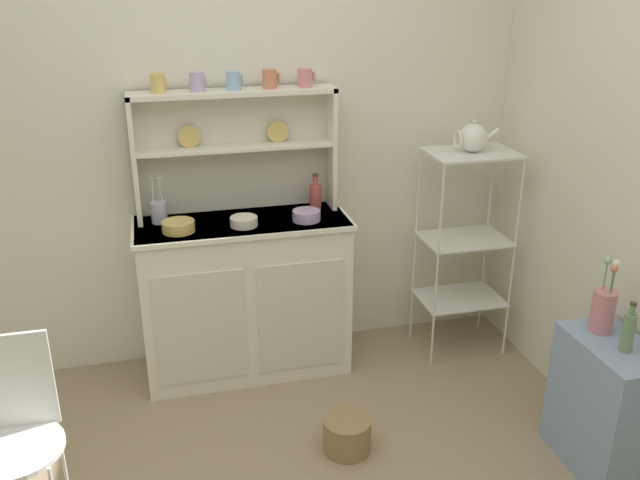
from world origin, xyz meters
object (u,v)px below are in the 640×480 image
(wire_chair, at_px, (13,425))
(floor_basket, at_px, (347,435))
(utensil_jar, at_px, (159,211))
(oil_bottle, at_px, (628,331))
(side_shelf_blue, at_px, (606,406))
(flower_vase, at_px, (603,308))
(hutch_shelf_unit, at_px, (234,141))
(porcelain_teapot, at_px, (473,138))
(bakers_rack, at_px, (465,230))
(bowl_mixing_large, at_px, (178,226))
(hutch_cabinet, at_px, (245,295))
(cup_gold_0, at_px, (158,83))
(jam_bottle, at_px, (315,196))

(wire_chair, height_order, floor_basket, wire_chair)
(utensil_jar, height_order, oil_bottle, utensil_jar)
(side_shelf_blue, relative_size, flower_vase, 1.80)
(hutch_shelf_unit, xyz_separation_m, porcelain_teapot, (1.22, -0.23, -0.00))
(hutch_shelf_unit, relative_size, bakers_rack, 0.88)
(floor_basket, bearing_deg, porcelain_teapot, 40.00)
(utensil_jar, relative_size, flower_vase, 0.72)
(bakers_rack, bearing_deg, bowl_mixing_large, -179.79)
(hutch_cabinet, distance_m, porcelain_teapot, 1.46)
(bowl_mixing_large, bearing_deg, utensil_jar, 119.59)
(side_shelf_blue, relative_size, porcelain_teapot, 2.56)
(side_shelf_blue, bearing_deg, cup_gold_0, 143.49)
(cup_gold_0, height_order, flower_vase, cup_gold_0)
(cup_gold_0, distance_m, flower_vase, 2.27)
(hutch_cabinet, relative_size, porcelain_teapot, 4.60)
(bakers_rack, relative_size, cup_gold_0, 12.64)
(cup_gold_0, relative_size, flower_vase, 0.27)
(wire_chair, distance_m, porcelain_teapot, 2.51)
(bowl_mixing_large, bearing_deg, porcelain_teapot, 0.21)
(floor_basket, distance_m, oil_bottle, 1.30)
(flower_vase, xyz_separation_m, oil_bottle, (-0.00, -0.17, -0.02))
(jam_bottle, distance_m, utensil_jar, 0.82)
(bakers_rack, distance_m, utensil_jar, 1.65)
(wire_chair, xyz_separation_m, utensil_jar, (0.59, 1.07, 0.41))
(hutch_shelf_unit, xyz_separation_m, utensil_jar, (-0.41, -0.09, -0.32))
(cup_gold_0, height_order, utensil_jar, cup_gold_0)
(utensil_jar, bearing_deg, flower_vase, -32.12)
(floor_basket, distance_m, porcelain_teapot, 1.64)
(oil_bottle, bearing_deg, porcelain_teapot, 98.64)
(bowl_mixing_large, bearing_deg, wire_chair, -126.43)
(cup_gold_0, xyz_separation_m, bowl_mixing_large, (0.03, -0.20, -0.66))
(wire_chair, relative_size, bowl_mixing_large, 5.32)
(cup_gold_0, bearing_deg, jam_bottle, -2.69)
(hutch_cabinet, bearing_deg, bakers_rack, -3.17)
(wire_chair, xyz_separation_m, oil_bottle, (2.39, -0.23, 0.19))
(oil_bottle, bearing_deg, floor_basket, 158.64)
(oil_bottle, bearing_deg, flower_vase, 89.88)
(wire_chair, bearing_deg, bakers_rack, 56.61)
(porcelain_teapot, bearing_deg, bakers_rack, 0.00)
(hutch_cabinet, relative_size, wire_chair, 1.30)
(side_shelf_blue, xyz_separation_m, flower_vase, (0.00, 0.12, 0.42))
(hutch_cabinet, relative_size, side_shelf_blue, 1.80)
(bakers_rack, bearing_deg, floor_basket, -140.05)
(bowl_mixing_large, bearing_deg, flower_vase, -29.73)
(jam_bottle, distance_m, oil_bottle, 1.66)
(hutch_shelf_unit, distance_m, bakers_rack, 1.35)
(bakers_rack, distance_m, floor_basket, 1.32)
(bowl_mixing_large, relative_size, utensil_jar, 0.65)
(hutch_shelf_unit, relative_size, floor_basket, 4.66)
(wire_chair, bearing_deg, bowl_mixing_large, 87.61)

